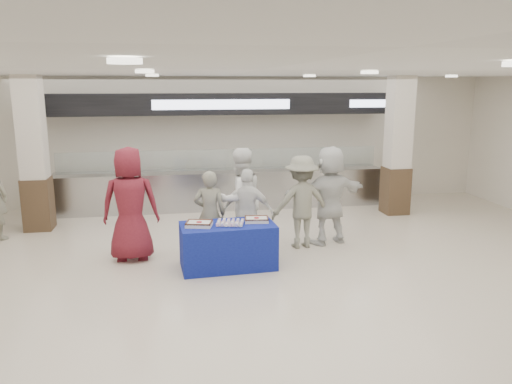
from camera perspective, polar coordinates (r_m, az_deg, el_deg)
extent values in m
plane|color=beige|center=(7.37, 0.56, -11.89)|extent=(14.00, 14.00, 0.00)
cube|color=#ACAEB3|center=(12.35, -3.93, 0.23)|extent=(8.00, 0.80, 0.90)
cube|color=#ACAEB3|center=(12.26, -3.96, 2.38)|extent=(8.00, 0.85, 0.04)
cube|color=white|center=(11.91, -3.83, 3.70)|extent=(7.60, 0.02, 0.50)
cube|color=black|center=(12.09, -4.07, 10.01)|extent=(8.40, 0.70, 0.50)
cube|color=silver|center=(11.73, -3.89, 9.95)|extent=(3.20, 0.03, 0.22)
cube|color=silver|center=(12.70, 13.68, 9.81)|extent=(1.40, 0.03, 0.18)
cube|color=#3C2B1B|center=(11.44, -23.62, -1.24)|extent=(0.55, 0.55, 1.10)
cube|color=beige|center=(11.21, -24.32, 6.74)|extent=(0.50, 0.50, 2.10)
cube|color=#3C2B1B|center=(12.26, 15.62, 0.19)|extent=(0.55, 0.55, 1.10)
cube|color=beige|center=(12.04, 16.05, 7.66)|extent=(0.50, 0.50, 2.10)
cube|color=navy|center=(8.37, -3.22, -6.16)|extent=(1.59, 0.87, 0.75)
cube|color=white|center=(8.18, -6.51, -3.67)|extent=(0.47, 0.41, 0.06)
cube|color=#492514|center=(8.17, -6.52, -3.37)|extent=(0.47, 0.41, 0.02)
cylinder|color=#A71722|center=(8.17, -6.52, -3.42)|extent=(0.11, 0.11, 0.01)
cube|color=white|center=(8.39, 0.06, -3.20)|extent=(0.42, 0.35, 0.06)
cube|color=#492514|center=(8.38, 0.06, -2.92)|extent=(0.42, 0.35, 0.02)
cylinder|color=#A71722|center=(8.38, 0.06, -2.97)|extent=(0.10, 0.10, 0.01)
cube|color=#B4B5B9|center=(8.23, -2.96, -3.70)|extent=(0.44, 0.37, 0.01)
imported|color=maroon|center=(8.84, -14.18, -1.34)|extent=(0.98, 0.65, 1.99)
imported|color=slate|center=(8.85, -5.32, -2.49)|extent=(0.61, 0.45, 1.55)
imported|color=white|center=(9.14, -1.85, -0.84)|extent=(1.12, 1.01, 1.89)
imported|color=white|center=(8.92, -0.92, -2.28)|extent=(0.99, 0.69, 1.56)
imported|color=slate|center=(9.31, 5.21, -1.14)|extent=(1.16, 0.72, 1.73)
imported|color=white|center=(9.58, 8.40, -0.37)|extent=(1.84, 1.03, 1.89)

